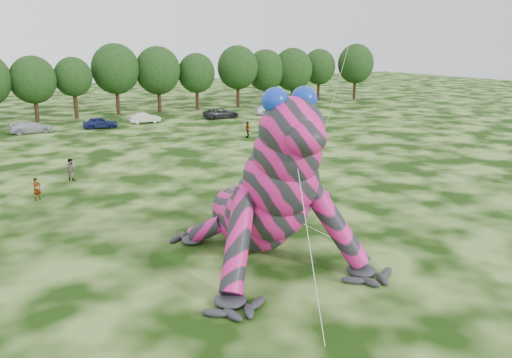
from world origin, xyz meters
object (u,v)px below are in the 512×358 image
object	(u,v)px
car_4	(100,123)
tree_17	(355,72)
tree_11	(158,79)
tree_14	(266,77)
inflatable_gecko	(249,165)
spectator_0	(37,189)
car_7	(268,110)
tree_10	(116,79)
tree_15	(293,76)
spectator_1	(71,169)
tree_9	(74,88)
car_6	(221,113)
tree_8	(34,89)
car_3	(31,127)
tree_16	(319,74)
spectator_3	(248,130)
car_5	(145,118)
tree_13	(238,77)
tree_12	(197,82)

from	to	relation	value
car_4	tree_17	bearing A→B (deg)	-69.08
tree_11	tree_14	xyz separation A→B (m)	(19.68, 0.53, -0.33)
tree_14	tree_17	world-z (taller)	tree_17
inflatable_gecko	spectator_0	size ratio (longest dim) A/B	11.04
car_7	tree_10	bearing A→B (deg)	58.02
tree_14	tree_15	distance (m)	5.10
tree_15	spectator_1	world-z (taller)	tree_15
tree_9	car_6	size ratio (longest dim) A/B	1.68
tree_8	car_3	distance (m)	9.90
tree_16	car_3	size ratio (longest dim) A/B	1.93
spectator_3	tree_8	bearing A→B (deg)	-122.39
tree_9	spectator_0	xyz separation A→B (m)	(-9.75, -38.21, -3.52)
tree_14	spectator_1	distance (m)	52.84
tree_10	tree_17	bearing A→B (deg)	-2.46
tree_17	car_5	size ratio (longest dim) A/B	2.51
tree_11	spectator_3	xyz separation A→B (m)	(1.65, -25.74, -4.10)
tree_15	car_6	bearing A→B (deg)	-151.57
tree_16	car_3	bearing A→B (deg)	-167.54
tree_10	spectator_0	distance (m)	42.83
tree_8	tree_13	bearing A→B (deg)	0.26
tree_11	car_4	size ratio (longest dim) A/B	2.34
tree_15	spectator_1	size ratio (longest dim) A/B	5.27
tree_8	tree_13	xyz separation A→B (m)	(31.35, 0.14, 0.59)
car_4	car_5	world-z (taller)	car_4
tree_12	tree_11	bearing A→B (deg)	175.82
tree_13	tree_8	bearing A→B (deg)	-179.74
tree_14	tree_16	size ratio (longest dim) A/B	1.00
tree_17	car_4	size ratio (longest dim) A/B	2.39
car_7	tree_13	bearing A→B (deg)	-2.57
tree_11	tree_16	xyz separation A→B (m)	(31.66, 1.18, -0.35)
car_3	spectator_1	distance (m)	24.59
inflatable_gecko	spectator_1	bearing A→B (deg)	113.21
tree_14	tree_15	world-z (taller)	tree_15
tree_13	tree_15	world-z (taller)	tree_13
tree_8	tree_11	size ratio (longest dim) A/B	0.89
tree_15	tree_16	xyz separation A→B (m)	(6.97, 1.60, -0.13)
tree_15	spectator_0	bearing A→B (deg)	-140.67
tree_8	car_4	size ratio (longest dim) A/B	2.08
tree_15	car_4	xyz separation A→B (m)	(-36.38, -10.50, -4.08)
tree_16	spectator_3	size ratio (longest dim) A/B	4.99
car_6	spectator_0	size ratio (longest dim) A/B	3.18
tree_11	spectator_3	bearing A→B (deg)	-86.33
tree_17	tree_16	bearing A→B (deg)	157.37
tree_8	spectator_0	distance (m)	38.29
tree_10	car_4	bearing A→B (deg)	-115.11
car_7	tree_14	bearing A→B (deg)	-31.64
tree_8	tree_14	bearing A→B (deg)	2.64
car_4	tree_14	bearing A→B (deg)	-59.69
tree_9	tree_17	bearing A→B (deg)	-0.77
tree_14	tree_15	bearing A→B (deg)	-10.74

